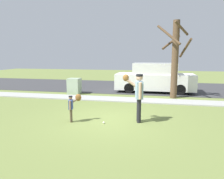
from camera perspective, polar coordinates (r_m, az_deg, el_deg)
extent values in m
plane|color=olive|center=(11.38, 3.56, -2.97)|extent=(48.00, 48.00, 0.00)
cube|color=#A3A39E|center=(11.48, 3.64, -2.72)|extent=(36.00, 1.20, 0.06)
cube|color=#38383A|center=(16.37, 6.26, 0.71)|extent=(36.00, 6.80, 0.02)
cylinder|color=black|center=(7.65, 7.28, -5.69)|extent=(0.14, 0.14, 0.86)
cylinder|color=black|center=(7.81, 7.11, -5.37)|extent=(0.14, 0.14, 0.86)
cube|color=#8CADC6|center=(7.58, 7.30, -0.14)|extent=(0.32, 0.45, 0.61)
sphere|color=tan|center=(7.52, 7.37, 3.16)|extent=(0.23, 0.23, 0.23)
cylinder|color=black|center=(7.52, 7.39, 3.83)|extent=(0.25, 0.25, 0.07)
cylinder|color=tan|center=(7.33, 7.57, -0.32)|extent=(0.10, 0.10, 0.57)
cylinder|color=tan|center=(7.77, 5.20, 1.75)|extent=(0.54, 0.21, 0.41)
ellipsoid|color=brown|center=(7.73, 3.73, 3.15)|extent=(0.25, 0.18, 0.26)
cylinder|color=brown|center=(7.89, -10.83, -6.77)|extent=(0.08, 0.08, 0.48)
cylinder|color=brown|center=(7.80, -10.96, -6.96)|extent=(0.08, 0.08, 0.48)
cube|color=#33478C|center=(7.75, -10.98, -3.97)|extent=(0.18, 0.25, 0.34)
sphere|color=#A87A5B|center=(7.70, -11.04, -2.20)|extent=(0.13, 0.13, 0.13)
cylinder|color=black|center=(7.69, -11.05, -1.85)|extent=(0.14, 0.14, 0.04)
cylinder|color=#A87A5B|center=(7.83, -9.79, -2.88)|extent=(0.30, 0.12, 0.23)
ellipsoid|color=brown|center=(7.79, -9.00, -2.13)|extent=(0.25, 0.18, 0.26)
cylinder|color=#A87A5B|center=(7.61, -11.18, -4.13)|extent=(0.06, 0.06, 0.32)
sphere|color=white|center=(7.58, -2.24, -8.86)|extent=(0.07, 0.07, 0.07)
cube|color=#9EB293|center=(13.54, -10.07, 0.92)|extent=(0.74, 0.68, 0.97)
cylinder|color=brown|center=(12.34, 16.50, 7.59)|extent=(0.37, 0.37, 4.26)
cylinder|color=brown|center=(12.56, 19.05, 10.41)|extent=(0.53, 1.36, 1.02)
cylinder|color=brown|center=(12.74, 15.52, 12.08)|extent=(1.05, 0.68, 0.85)
cylinder|color=brown|center=(11.89, 14.93, 14.00)|extent=(1.25, 1.11, 1.14)
cylinder|color=brown|center=(12.14, 18.16, 15.37)|extent=(0.83, 0.72, 0.74)
cube|color=silver|center=(14.22, 11.33, 2.12)|extent=(5.00, 1.95, 1.00)
cube|color=silver|center=(14.15, 11.44, 5.54)|extent=(2.75, 1.79, 0.70)
cylinder|color=black|center=(15.18, 17.20, 0.97)|extent=(0.64, 0.22, 0.64)
cylinder|color=black|center=(13.48, 17.81, -0.04)|extent=(0.64, 0.22, 0.64)
cylinder|color=black|center=(15.23, 5.51, 1.35)|extent=(0.64, 0.22, 0.64)
cylinder|color=black|center=(13.53, 4.64, 0.40)|extent=(0.64, 0.22, 0.64)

